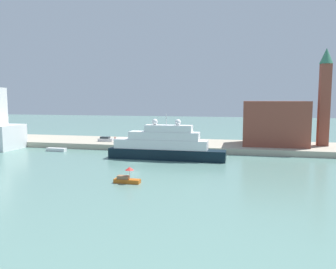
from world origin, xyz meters
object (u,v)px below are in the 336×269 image
(large_yacht, at_px, (164,146))
(parked_car, at_px, (106,139))
(harbor_building, at_px, (274,123))
(person_figure, at_px, (115,139))
(small_motorboat, at_px, (127,178))
(mooring_bollard, at_px, (168,145))
(bell_tower, at_px, (325,93))
(work_barge, at_px, (56,150))

(large_yacht, distance_m, parked_car, 27.55)
(harbor_building, relative_size, person_figure, 10.32)
(small_motorboat, height_order, mooring_bollard, small_motorboat)
(person_figure, bearing_deg, bell_tower, 5.41)
(bell_tower, distance_m, person_figure, 59.27)
(bell_tower, height_order, parked_car, bell_tower)
(small_motorboat, bearing_deg, work_barge, 137.59)
(small_motorboat, distance_m, bell_tower, 61.09)
(mooring_bollard, bearing_deg, parked_car, 165.11)
(large_yacht, bearing_deg, person_figure, 139.96)
(parked_car, relative_size, mooring_bollard, 7.11)
(small_motorboat, xyz_separation_m, mooring_bollard, (-0.84, 33.92, 1.05))
(harbor_building, relative_size, parked_car, 3.68)
(small_motorboat, height_order, bell_tower, bell_tower)
(harbor_building, bearing_deg, person_figure, -174.40)
(work_barge, bearing_deg, mooring_bollard, 11.70)
(work_barge, height_order, parked_car, parked_car)
(person_figure, xyz_separation_m, mooring_bollard, (16.92, -4.61, -0.43))
(harbor_building, distance_m, bell_tower, 14.98)
(harbor_building, distance_m, parked_car, 48.63)
(large_yacht, height_order, work_barge, large_yacht)
(work_barge, xyz_separation_m, harbor_building, (57.58, 15.14, 7.09))
(large_yacht, height_order, small_motorboat, large_yacht)
(work_barge, relative_size, parked_car, 1.20)
(mooring_bollard, bearing_deg, bell_tower, 13.92)
(bell_tower, xyz_separation_m, person_figure, (-57.51, -5.45, -13.27))
(large_yacht, xyz_separation_m, parked_car, (-22.03, 16.51, -1.07))
(small_motorboat, height_order, harbor_building, harbor_building)
(person_figure, bearing_deg, parked_car, 166.90)
(bell_tower, bearing_deg, person_figure, -174.59)
(harbor_building, xyz_separation_m, person_figure, (-44.90, -4.40, -5.24))
(mooring_bollard, bearing_deg, person_figure, 164.76)
(large_yacht, xyz_separation_m, work_barge, (-31.42, 5.01, -2.78))
(parked_car, relative_size, person_figure, 2.80)
(small_motorboat, xyz_separation_m, harbor_building, (27.15, 42.93, 6.72))
(large_yacht, xyz_separation_m, mooring_bollard, (-1.82, 11.14, -1.37))
(harbor_building, height_order, person_figure, harbor_building)
(parked_car, bearing_deg, person_figure, -13.10)
(parked_car, bearing_deg, work_barge, -129.22)
(small_motorboat, relative_size, mooring_bollard, 6.92)
(large_yacht, bearing_deg, work_barge, 170.93)
(work_barge, bearing_deg, small_motorboat, -42.41)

